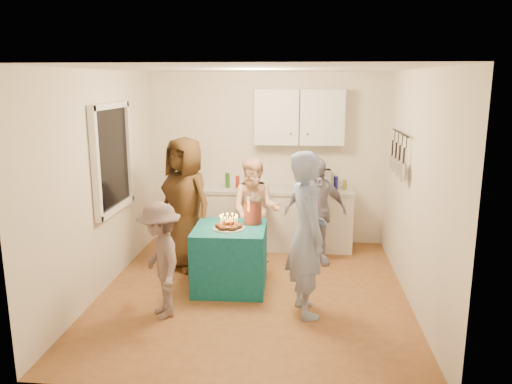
# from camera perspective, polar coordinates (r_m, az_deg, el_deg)

# --- Properties ---
(floor) EXTENTS (4.00, 4.00, 0.00)m
(floor) POSITION_cam_1_polar(r_m,az_deg,el_deg) (6.09, -0.31, -11.35)
(floor) COLOR brown
(floor) RESTS_ON ground
(ceiling) EXTENTS (4.00, 4.00, 0.00)m
(ceiling) POSITION_cam_1_polar(r_m,az_deg,el_deg) (5.56, -0.34, 13.92)
(ceiling) COLOR white
(ceiling) RESTS_ON floor
(back_wall) EXTENTS (3.60, 3.60, 0.00)m
(back_wall) POSITION_cam_1_polar(r_m,az_deg,el_deg) (7.65, 1.15, 3.80)
(back_wall) COLOR silver
(back_wall) RESTS_ON floor
(left_wall) EXTENTS (4.00, 4.00, 0.00)m
(left_wall) POSITION_cam_1_polar(r_m,az_deg,el_deg) (6.13, -17.33, 1.00)
(left_wall) COLOR silver
(left_wall) RESTS_ON floor
(right_wall) EXTENTS (4.00, 4.00, 0.00)m
(right_wall) POSITION_cam_1_polar(r_m,az_deg,el_deg) (5.80, 17.67, 0.33)
(right_wall) COLOR silver
(right_wall) RESTS_ON floor
(window_night) EXTENTS (0.04, 1.00, 1.20)m
(window_night) POSITION_cam_1_polar(r_m,az_deg,el_deg) (6.35, -16.20, 3.75)
(window_night) COLOR black
(window_night) RESTS_ON left_wall
(counter) EXTENTS (2.20, 0.58, 0.86)m
(counter) POSITION_cam_1_polar(r_m,az_deg,el_deg) (7.53, 2.47, -3.13)
(counter) COLOR white
(counter) RESTS_ON floor
(countertop) EXTENTS (2.24, 0.62, 0.05)m
(countertop) POSITION_cam_1_polar(r_m,az_deg,el_deg) (7.42, 2.51, 0.25)
(countertop) COLOR beige
(countertop) RESTS_ON counter
(upper_cabinet) EXTENTS (1.30, 0.30, 0.80)m
(upper_cabinet) POSITION_cam_1_polar(r_m,az_deg,el_deg) (7.40, 4.99, 8.53)
(upper_cabinet) COLOR white
(upper_cabinet) RESTS_ON back_wall
(pot_rack) EXTENTS (0.12, 1.00, 0.60)m
(pot_rack) POSITION_cam_1_polar(r_m,az_deg,el_deg) (6.41, 15.85, 4.30)
(pot_rack) COLOR black
(pot_rack) RESTS_ON right_wall
(microwave) EXTENTS (0.51, 0.35, 0.28)m
(microwave) POSITION_cam_1_polar(r_m,az_deg,el_deg) (7.38, 6.60, 1.42)
(microwave) COLOR white
(microwave) RESTS_ON countertop
(party_table) EXTENTS (0.87, 0.87, 0.76)m
(party_table) POSITION_cam_1_polar(r_m,az_deg,el_deg) (6.10, -2.98, -7.47)
(party_table) COLOR #105E6B
(party_table) RESTS_ON floor
(donut_cake) EXTENTS (0.38, 0.38, 0.18)m
(donut_cake) POSITION_cam_1_polar(r_m,az_deg,el_deg) (5.90, -3.13, -3.37)
(donut_cake) COLOR #381C0C
(donut_cake) RESTS_ON party_table
(punch_jar) EXTENTS (0.22, 0.22, 0.34)m
(punch_jar) POSITION_cam_1_polar(r_m,az_deg,el_deg) (6.08, -0.37, -2.08)
(punch_jar) COLOR red
(punch_jar) RESTS_ON party_table
(man_birthday) EXTENTS (0.59, 0.74, 1.78)m
(man_birthday) POSITION_cam_1_polar(r_m,az_deg,el_deg) (5.31, 5.84, -4.83)
(man_birthday) COLOR #8396BF
(man_birthday) RESTS_ON floor
(woman_back_left) EXTENTS (1.03, 0.94, 1.77)m
(woman_back_left) POSITION_cam_1_polar(r_m,az_deg,el_deg) (6.66, -8.06, -1.32)
(woman_back_left) COLOR brown
(woman_back_left) RESTS_ON floor
(woman_back_center) EXTENTS (0.77, 0.62, 1.46)m
(woman_back_center) POSITION_cam_1_polar(r_m,az_deg,el_deg) (6.85, -0.09, -2.11)
(woman_back_center) COLOR #EEA37C
(woman_back_center) RESTS_ON floor
(woman_back_right) EXTENTS (0.92, 0.56, 1.47)m
(woman_back_right) POSITION_cam_1_polar(r_m,az_deg,el_deg) (6.81, 6.83, -2.24)
(woman_back_right) COLOR #161037
(woman_back_right) RESTS_ON floor
(child_near_left) EXTENTS (0.80, 0.93, 1.25)m
(child_near_left) POSITION_cam_1_polar(r_m,az_deg,el_deg) (5.39, -10.87, -7.66)
(child_near_left) COLOR #5D4C4A
(child_near_left) RESTS_ON floor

